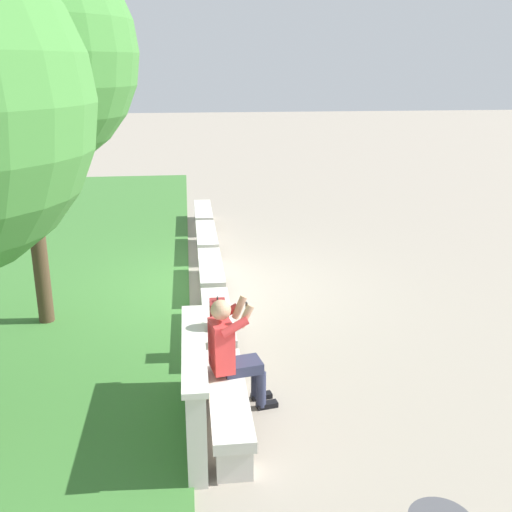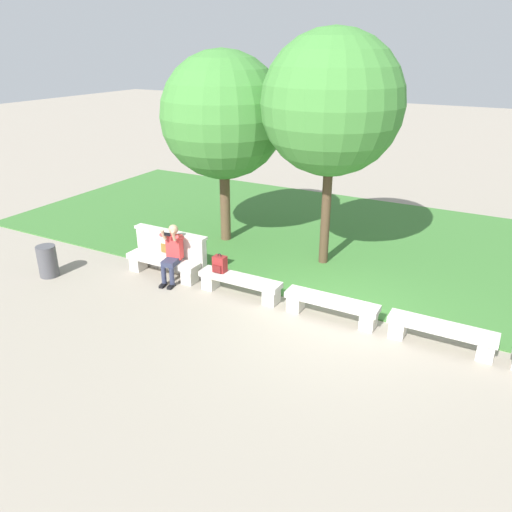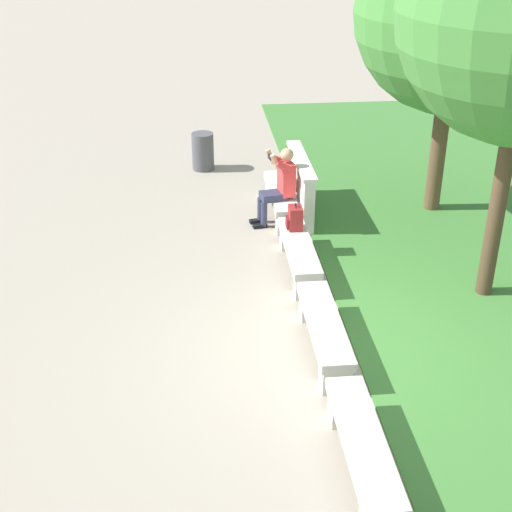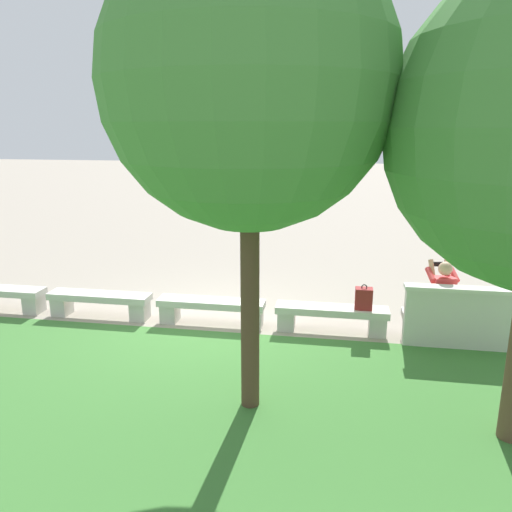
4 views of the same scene
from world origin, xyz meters
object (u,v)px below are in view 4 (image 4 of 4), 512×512
object	(u,v)px
person_photographer	(440,295)
tree_right_background	(249,83)
bench_main	(462,323)
bench_near	(332,315)
backpack	(364,299)
bench_mid	(211,308)
bench_far	(100,301)

from	to	relation	value
person_photographer	tree_right_background	xyz separation A→B (m)	(2.66, 2.58, 3.09)
bench_main	bench_near	world-z (taller)	same
backpack	bench_main	bearing A→B (deg)	-179.75
bench_mid	backpack	size ratio (longest dim) A/B	4.40
bench_near	person_photographer	bearing A→B (deg)	-177.47
bench_near	bench_mid	distance (m)	2.09
backpack	tree_right_background	distance (m)	4.31
bench_main	person_photographer	distance (m)	0.58
bench_mid	backpack	world-z (taller)	backpack
person_photographer	backpack	size ratio (longest dim) A/B	3.08
bench_far	person_photographer	distance (m)	5.91
bench_far	person_photographer	bearing A→B (deg)	-179.26
bench_near	bench_mid	world-z (taller)	same
person_photographer	backpack	distance (m)	1.21
bench_near	person_photographer	xyz separation A→B (m)	(-1.72, -0.08, 0.44)
bench_near	backpack	xyz separation A→B (m)	(-0.51, 0.01, 0.33)
bench_main	person_photographer	bearing A→B (deg)	-11.68
tree_right_background	bench_mid	bearing A→B (deg)	-65.44
bench_near	bench_mid	size ratio (longest dim) A/B	1.00
person_photographer	bench_mid	bearing A→B (deg)	1.14
bench_main	tree_right_background	bearing A→B (deg)	39.62
bench_far	tree_right_background	size ratio (longest dim) A/B	0.35
tree_right_background	person_photographer	bearing A→B (deg)	-135.85
bench_far	bench_near	bearing A→B (deg)	180.00
bench_far	backpack	world-z (taller)	backpack
backpack	bench_mid	bearing A→B (deg)	-0.15
bench_near	bench_far	distance (m)	4.17
tree_right_background	bench_main	bearing A→B (deg)	-140.38
bench_mid	backpack	xyz separation A→B (m)	(-2.60, 0.01, 0.33)
bench_near	bench_far	xyz separation A→B (m)	(4.17, 0.00, 0.00)
bench_far	backpack	bearing A→B (deg)	179.91
backpack	tree_right_background	bearing A→B (deg)	59.83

